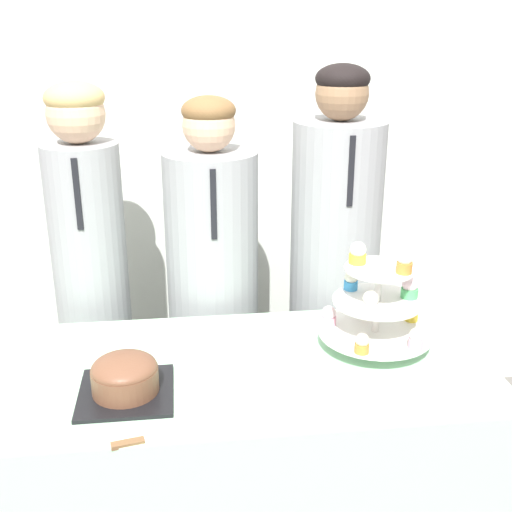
{
  "coord_description": "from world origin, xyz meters",
  "views": [
    {
      "loc": [
        -0.1,
        -1.18,
        1.61
      ],
      "look_at": [
        0.09,
        0.35,
        1.03
      ],
      "focal_mm": 45.0,
      "sensor_mm": 36.0,
      "label": 1
    }
  ],
  "objects_px": {
    "student_0": "(94,303)",
    "student_1": "(215,311)",
    "round_cake": "(125,377)",
    "cupcake_stand": "(377,304)",
    "cake_knife": "(148,439)",
    "student_2": "(333,293)"
  },
  "relations": [
    {
      "from": "cupcake_stand",
      "to": "round_cake",
      "type": "bearing_deg",
      "value": -166.53
    },
    {
      "from": "student_2",
      "to": "cake_knife",
      "type": "bearing_deg",
      "value": -126.92
    },
    {
      "from": "cupcake_stand",
      "to": "cake_knife",
      "type": "bearing_deg",
      "value": -150.21
    },
    {
      "from": "student_1",
      "to": "student_2",
      "type": "relative_size",
      "value": 0.94
    },
    {
      "from": "student_0",
      "to": "student_1",
      "type": "bearing_deg",
      "value": 0.0
    },
    {
      "from": "cupcake_stand",
      "to": "student_1",
      "type": "bearing_deg",
      "value": 132.59
    },
    {
      "from": "round_cake",
      "to": "student_2",
      "type": "height_order",
      "value": "student_2"
    },
    {
      "from": "student_0",
      "to": "round_cake",
      "type": "bearing_deg",
      "value": -76.5
    },
    {
      "from": "student_0",
      "to": "student_2",
      "type": "xyz_separation_m",
      "value": [
        0.83,
        0.0,
        -0.01
      ]
    },
    {
      "from": "round_cake",
      "to": "student_0",
      "type": "xyz_separation_m",
      "value": [
        -0.15,
        0.63,
        -0.08
      ]
    },
    {
      "from": "cupcake_stand",
      "to": "student_0",
      "type": "bearing_deg",
      "value": 150.9
    },
    {
      "from": "student_1",
      "to": "student_0",
      "type": "bearing_deg",
      "value": -180.0
    },
    {
      "from": "round_cake",
      "to": "student_2",
      "type": "bearing_deg",
      "value": 42.87
    },
    {
      "from": "student_0",
      "to": "student_2",
      "type": "height_order",
      "value": "student_2"
    },
    {
      "from": "round_cake",
      "to": "cupcake_stand",
      "type": "bearing_deg",
      "value": 13.47
    },
    {
      "from": "student_2",
      "to": "cupcake_stand",
      "type": "bearing_deg",
      "value": -89.17
    },
    {
      "from": "round_cake",
      "to": "cake_knife",
      "type": "height_order",
      "value": "round_cake"
    },
    {
      "from": "round_cake",
      "to": "student_2",
      "type": "xyz_separation_m",
      "value": [
        0.68,
        0.63,
        -0.09
      ]
    },
    {
      "from": "student_1",
      "to": "round_cake",
      "type": "bearing_deg",
      "value": -112.21
    },
    {
      "from": "student_0",
      "to": "cupcake_stand",
      "type": "bearing_deg",
      "value": -29.1
    },
    {
      "from": "student_0",
      "to": "student_1",
      "type": "relative_size",
      "value": 1.03
    },
    {
      "from": "student_0",
      "to": "student_1",
      "type": "xyz_separation_m",
      "value": [
        0.41,
        0.0,
        -0.06
      ]
    }
  ]
}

